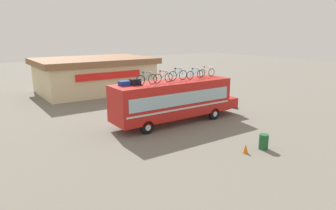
{
  "coord_description": "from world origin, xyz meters",
  "views": [
    {
      "loc": [
        -12.81,
        -17.84,
        6.67
      ],
      "look_at": [
        -0.42,
        0.0,
        1.44
      ],
      "focal_mm": 32.15,
      "sensor_mm": 36.0,
      "label": 1
    }
  ],
  "objects_px": {
    "rooftop_bicycle_2": "(163,77)",
    "rooftop_bicycle_3": "(178,75)",
    "rooftop_bicycle_5": "(207,72)",
    "rooftop_bicycle_1": "(147,79)",
    "luggage_bag_1": "(124,83)",
    "rooftop_bicycle_4": "(195,74)",
    "bus": "(175,99)",
    "trash_bin": "(264,142)",
    "traffic_cone": "(246,149)",
    "luggage_bag_2": "(135,82)"
  },
  "relations": [
    {
      "from": "rooftop_bicycle_4",
      "to": "rooftop_bicycle_3",
      "type": "bearing_deg",
      "value": 175.57
    },
    {
      "from": "rooftop_bicycle_4",
      "to": "rooftop_bicycle_5",
      "type": "relative_size",
      "value": 0.98
    },
    {
      "from": "bus",
      "to": "rooftop_bicycle_4",
      "type": "bearing_deg",
      "value": 1.68
    },
    {
      "from": "luggage_bag_1",
      "to": "rooftop_bicycle_2",
      "type": "height_order",
      "value": "rooftop_bicycle_2"
    },
    {
      "from": "luggage_bag_1",
      "to": "traffic_cone",
      "type": "relative_size",
      "value": 1.35
    },
    {
      "from": "luggage_bag_1",
      "to": "rooftop_bicycle_5",
      "type": "bearing_deg",
      "value": -0.03
    },
    {
      "from": "rooftop_bicycle_1",
      "to": "rooftop_bicycle_2",
      "type": "relative_size",
      "value": 1.02
    },
    {
      "from": "bus",
      "to": "traffic_cone",
      "type": "height_order",
      "value": "bus"
    },
    {
      "from": "luggage_bag_2",
      "to": "rooftop_bicycle_4",
      "type": "bearing_deg",
      "value": -1.92
    },
    {
      "from": "bus",
      "to": "rooftop_bicycle_1",
      "type": "xyz_separation_m",
      "value": [
        -2.55,
        -0.22,
        1.73
      ]
    },
    {
      "from": "luggage_bag_2",
      "to": "rooftop_bicycle_5",
      "type": "height_order",
      "value": "rooftop_bicycle_5"
    },
    {
      "from": "rooftop_bicycle_2",
      "to": "rooftop_bicycle_3",
      "type": "distance_m",
      "value": 1.52
    },
    {
      "from": "bus",
      "to": "trash_bin",
      "type": "relative_size",
      "value": 11.99
    },
    {
      "from": "luggage_bag_1",
      "to": "rooftop_bicycle_2",
      "type": "distance_m",
      "value": 2.92
    },
    {
      "from": "luggage_bag_1",
      "to": "traffic_cone",
      "type": "distance_m",
      "value": 8.99
    },
    {
      "from": "rooftop_bicycle_1",
      "to": "rooftop_bicycle_2",
      "type": "height_order",
      "value": "rooftop_bicycle_1"
    },
    {
      "from": "rooftop_bicycle_1",
      "to": "trash_bin",
      "type": "bearing_deg",
      "value": -62.92
    },
    {
      "from": "bus",
      "to": "rooftop_bicycle_5",
      "type": "height_order",
      "value": "rooftop_bicycle_5"
    },
    {
      "from": "luggage_bag_2",
      "to": "rooftop_bicycle_5",
      "type": "xyz_separation_m",
      "value": [
        6.68,
        0.15,
        0.15
      ]
    },
    {
      "from": "rooftop_bicycle_2",
      "to": "rooftop_bicycle_1",
      "type": "bearing_deg",
      "value": -173.74
    },
    {
      "from": "rooftop_bicycle_5",
      "to": "traffic_cone",
      "type": "height_order",
      "value": "rooftop_bicycle_5"
    },
    {
      "from": "rooftop_bicycle_1",
      "to": "trash_bin",
      "type": "relative_size",
      "value": 1.88
    },
    {
      "from": "rooftop_bicycle_3",
      "to": "rooftop_bicycle_4",
      "type": "xyz_separation_m",
      "value": [
        1.58,
        -0.12,
        -0.04
      ]
    },
    {
      "from": "rooftop_bicycle_3",
      "to": "rooftop_bicycle_5",
      "type": "xyz_separation_m",
      "value": [
        3.07,
        0.2,
        -0.04
      ]
    },
    {
      "from": "luggage_bag_1",
      "to": "rooftop_bicycle_3",
      "type": "height_order",
      "value": "rooftop_bicycle_3"
    },
    {
      "from": "rooftop_bicycle_2",
      "to": "rooftop_bicycle_3",
      "type": "relative_size",
      "value": 0.97
    },
    {
      "from": "rooftop_bicycle_2",
      "to": "traffic_cone",
      "type": "relative_size",
      "value": 3.12
    },
    {
      "from": "bus",
      "to": "rooftop_bicycle_3",
      "type": "height_order",
      "value": "rooftop_bicycle_3"
    },
    {
      "from": "bus",
      "to": "rooftop_bicycle_2",
      "type": "bearing_deg",
      "value": -176.81
    },
    {
      "from": "rooftop_bicycle_3",
      "to": "rooftop_bicycle_4",
      "type": "relative_size",
      "value": 1.03
    },
    {
      "from": "rooftop_bicycle_2",
      "to": "luggage_bag_2",
      "type": "bearing_deg",
      "value": 172.08
    },
    {
      "from": "rooftop_bicycle_4",
      "to": "rooftop_bicycle_5",
      "type": "height_order",
      "value": "rooftop_bicycle_5"
    },
    {
      "from": "rooftop_bicycle_1",
      "to": "traffic_cone",
      "type": "relative_size",
      "value": 3.17
    },
    {
      "from": "rooftop_bicycle_4",
      "to": "trash_bin",
      "type": "distance_m",
      "value": 8.1
    },
    {
      "from": "luggage_bag_1",
      "to": "luggage_bag_2",
      "type": "distance_m",
      "value": 0.78
    },
    {
      "from": "bus",
      "to": "rooftop_bicycle_2",
      "type": "relative_size",
      "value": 6.49
    },
    {
      "from": "luggage_bag_1",
      "to": "rooftop_bicycle_4",
      "type": "bearing_deg",
      "value": -3.1
    },
    {
      "from": "bus",
      "to": "rooftop_bicycle_4",
      "type": "xyz_separation_m",
      "value": [
        2.01,
        0.06,
        1.7
      ]
    },
    {
      "from": "rooftop_bicycle_3",
      "to": "traffic_cone",
      "type": "relative_size",
      "value": 3.21
    },
    {
      "from": "rooftop_bicycle_1",
      "to": "rooftop_bicycle_4",
      "type": "relative_size",
      "value": 1.02
    },
    {
      "from": "luggage_bag_1",
      "to": "bus",
      "type": "bearing_deg",
      "value": -5.52
    },
    {
      "from": "luggage_bag_2",
      "to": "rooftop_bicycle_5",
      "type": "relative_size",
      "value": 0.42
    },
    {
      "from": "luggage_bag_1",
      "to": "rooftop_bicycle_1",
      "type": "relative_size",
      "value": 0.43
    },
    {
      "from": "luggage_bag_2",
      "to": "rooftop_bicycle_5",
      "type": "bearing_deg",
      "value": 1.25
    },
    {
      "from": "rooftop_bicycle_1",
      "to": "rooftop_bicycle_4",
      "type": "bearing_deg",
      "value": 3.52
    },
    {
      "from": "luggage_bag_1",
      "to": "rooftop_bicycle_4",
      "type": "height_order",
      "value": "rooftop_bicycle_4"
    },
    {
      "from": "rooftop_bicycle_5",
      "to": "trash_bin",
      "type": "distance_m",
      "value": 8.68
    },
    {
      "from": "luggage_bag_2",
      "to": "bus",
      "type": "bearing_deg",
      "value": -4.19
    },
    {
      "from": "luggage_bag_2",
      "to": "rooftop_bicycle_2",
      "type": "xyz_separation_m",
      "value": [
        2.11,
        -0.29,
        0.17
      ]
    },
    {
      "from": "bus",
      "to": "rooftop_bicycle_3",
      "type": "relative_size",
      "value": 6.3
    }
  ]
}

